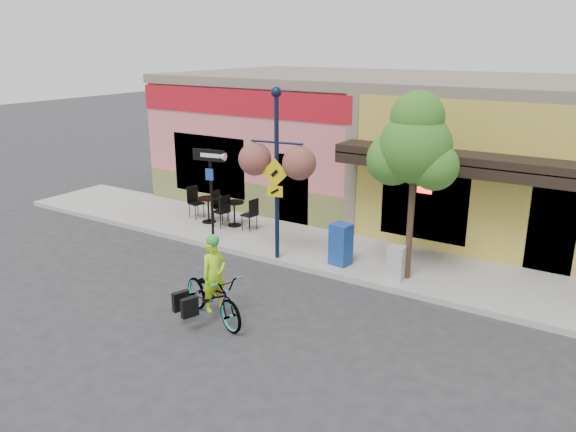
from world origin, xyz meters
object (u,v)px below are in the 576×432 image
Objects in this scene: cyclist_rider at (215,286)px; newspaper_box_blue at (341,244)px; building at (433,146)px; one_way_sign at (211,195)px; lamp_post at (277,176)px; newspaper_box_grey at (396,263)px; bicycle at (213,296)px; street_tree at (413,187)px.

newspaper_box_blue is (0.93, 3.83, -0.08)m from cyclist_rider.
building is 6.99× the size of one_way_sign.
newspaper_box_grey is at bearing -2.66° from lamp_post.
newspaper_box_blue is at bearing -5.95° from one_way_sign.
newspaper_box_grey is at bearing -15.12° from bicycle.
newspaper_box_blue is at bearing 5.52° from cyclist_rider.
bicycle is 3.95m from newspaper_box_blue.
cyclist_rider is 4.44m from newspaper_box_grey.
cyclist_rider is at bearing -95.81° from building.
bicycle is at bearing -96.22° from newspaper_box_blue.
building reaches higher than newspaper_box_blue.
one_way_sign is 5.60m from newspaper_box_grey.
street_tree is at bearing -75.43° from building.
street_tree is (0.20, 0.24, 1.82)m from newspaper_box_grey.
lamp_post reaches higher than one_way_sign.
one_way_sign is at bearing -176.73° from street_tree.
building is 6.87m from newspaper_box_grey.
street_tree is (3.35, 0.58, 0.04)m from lamp_post.
lamp_post reaches higher than cyclist_rider.
newspaper_box_blue is at bearing -90.98° from building.
building is 6.56m from newspaper_box_blue.
bicycle is at bearing -59.23° from one_way_sign.
newspaper_box_grey is (2.51, 3.69, 0.02)m from bicycle.
lamp_post is 2.56m from one_way_sign.
cyclist_rider reaches higher than bicycle.
cyclist_rider is 3.76m from lamp_post.
cyclist_rider is at bearing -124.15° from street_tree.
bicycle is (-1.09, -10.20, -1.71)m from building.
one_way_sign is (-2.38, 0.26, -0.90)m from lamp_post.
lamp_post reaches higher than newspaper_box_grey.
bicycle is at bearing -88.20° from lamp_post.
one_way_sign is 3.16× the size of newspaper_box_grey.
lamp_post reaches higher than bicycle.
one_way_sign is at bearing 176.70° from newspaper_box_grey.
street_tree is at bearing -14.97° from cyclist_rider.
lamp_post is (-0.68, 3.35, 1.58)m from cyclist_rider.
cyclist_rider reaches higher than newspaper_box_grey.
newspaper_box_blue is (1.61, 0.48, -1.67)m from lamp_post.
lamp_post is 5.33× the size of newspaper_box_grey.
one_way_sign is at bearing 59.55° from cyclist_rider.
cyclist_rider is 5.02m from street_tree.
building is 11.89× the size of cyclist_rider.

